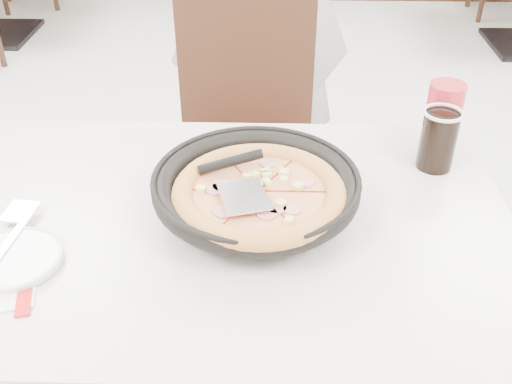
{
  "coord_description": "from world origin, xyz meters",
  "views": [
    {
      "loc": [
        -0.06,
        -1.37,
        1.47
      ],
      "look_at": [
        -0.08,
        -0.4,
        0.8
      ],
      "focal_mm": 42.0,
      "sensor_mm": 36.0,
      "label": 1
    }
  ],
  "objects_px": {
    "chair_far": "(245,170)",
    "side_plate": "(14,259)",
    "main_table": "(219,345)",
    "pizza_pan": "(256,195)",
    "red_cup": "(443,116)",
    "pizza": "(259,200)",
    "cola_glass": "(438,141)"
  },
  "relations": [
    {
      "from": "pizza",
      "to": "side_plate",
      "type": "relative_size",
      "value": 1.79
    },
    {
      "from": "side_plate",
      "to": "cola_glass",
      "type": "relative_size",
      "value": 1.31
    },
    {
      "from": "chair_far",
      "to": "cola_glass",
      "type": "bearing_deg",
      "value": 137.12
    },
    {
      "from": "main_table",
      "to": "red_cup",
      "type": "distance_m",
      "value": 0.74
    },
    {
      "from": "pizza",
      "to": "red_cup",
      "type": "height_order",
      "value": "red_cup"
    },
    {
      "from": "red_cup",
      "to": "side_plate",
      "type": "bearing_deg",
      "value": -152.68
    },
    {
      "from": "pizza_pan",
      "to": "cola_glass",
      "type": "height_order",
      "value": "cola_glass"
    },
    {
      "from": "chair_far",
      "to": "side_plate",
      "type": "relative_size",
      "value": 5.57
    },
    {
      "from": "chair_far",
      "to": "side_plate",
      "type": "height_order",
      "value": "chair_far"
    },
    {
      "from": "cola_glass",
      "to": "red_cup",
      "type": "bearing_deg",
      "value": 72.74
    },
    {
      "from": "side_plate",
      "to": "red_cup",
      "type": "height_order",
      "value": "red_cup"
    },
    {
      "from": "cola_glass",
      "to": "red_cup",
      "type": "distance_m",
      "value": 0.09
    },
    {
      "from": "pizza_pan",
      "to": "cola_glass",
      "type": "xyz_separation_m",
      "value": [
        0.39,
        0.19,
        0.02
      ]
    },
    {
      "from": "pizza_pan",
      "to": "cola_glass",
      "type": "distance_m",
      "value": 0.44
    },
    {
      "from": "pizza_pan",
      "to": "pizza",
      "type": "distance_m",
      "value": 0.05
    },
    {
      "from": "red_cup",
      "to": "main_table",
      "type": "bearing_deg",
      "value": -149.89
    },
    {
      "from": "cola_glass",
      "to": "red_cup",
      "type": "relative_size",
      "value": 0.81
    },
    {
      "from": "chair_far",
      "to": "pizza",
      "type": "bearing_deg",
      "value": 94.24
    },
    {
      "from": "cola_glass",
      "to": "side_plate",
      "type": "bearing_deg",
      "value": -156.93
    },
    {
      "from": "pizza_pan",
      "to": "pizza",
      "type": "height_order",
      "value": "pizza"
    },
    {
      "from": "chair_far",
      "to": "side_plate",
      "type": "distance_m",
      "value": 0.89
    },
    {
      "from": "main_table",
      "to": "pizza",
      "type": "bearing_deg",
      "value": -12.3
    },
    {
      "from": "pizza",
      "to": "cola_glass",
      "type": "bearing_deg",
      "value": 30.35
    },
    {
      "from": "chair_far",
      "to": "pizza_pan",
      "type": "relative_size",
      "value": 2.68
    },
    {
      "from": "side_plate",
      "to": "pizza_pan",
      "type": "bearing_deg",
      "value": 21.09
    },
    {
      "from": "chair_far",
      "to": "cola_glass",
      "type": "height_order",
      "value": "chair_far"
    },
    {
      "from": "chair_far",
      "to": "side_plate",
      "type": "xyz_separation_m",
      "value": [
        -0.38,
        -0.75,
        0.28
      ]
    },
    {
      "from": "main_table",
      "to": "chair_far",
      "type": "distance_m",
      "value": 0.62
    },
    {
      "from": "pizza",
      "to": "cola_glass",
      "type": "distance_m",
      "value": 0.45
    },
    {
      "from": "main_table",
      "to": "red_cup",
      "type": "relative_size",
      "value": 7.5
    },
    {
      "from": "main_table",
      "to": "pizza_pan",
      "type": "relative_size",
      "value": 3.38
    },
    {
      "from": "chair_far",
      "to": "red_cup",
      "type": "height_order",
      "value": "chair_far"
    }
  ]
}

